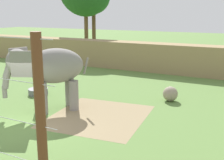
{
  "coord_description": "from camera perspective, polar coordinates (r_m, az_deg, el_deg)",
  "views": [
    {
      "loc": [
        8.59,
        -8.02,
        4.63
      ],
      "look_at": [
        2.26,
        4.12,
        1.4
      ],
      "focal_mm": 46.5,
      "sensor_mm": 36.0,
      "label": 1
    }
  ],
  "objects": [
    {
      "name": "dirt_patch",
      "position": [
        13.3,
        -2.6,
        -7.1
      ],
      "size": [
        4.61,
        5.01,
        0.01
      ],
      "primitive_type": "cube",
      "rotation": [
        0.0,
        0.0,
        0.11
      ],
      "color": "#937F5B",
      "rests_on": "ground"
    },
    {
      "name": "embankment_wall",
      "position": [
        23.73,
        6.01,
        4.67
      ],
      "size": [
        36.0,
        1.8,
        2.22
      ],
      "primitive_type": "cube",
      "color": "#997F56",
      "rests_on": "ground"
    },
    {
      "name": "ground_plane",
      "position": [
        12.63,
        -18.26,
        -8.94
      ],
      "size": [
        120.0,
        120.0,
        0.0
      ],
      "primitive_type": "plane",
      "color": "#5B7F3D"
    },
    {
      "name": "water_tub",
      "position": [
        17.13,
        -14.32,
        -2.2
      ],
      "size": [
        1.1,
        1.1,
        0.35
      ],
      "color": "slate",
      "rests_on": "ground"
    },
    {
      "name": "enrichment_ball",
      "position": [
        15.67,
        11.4,
        -2.68
      ],
      "size": [
        0.79,
        0.79,
        0.79
      ],
      "primitive_type": "sphere",
      "color": "gray",
      "rests_on": "ground"
    },
    {
      "name": "elephant",
      "position": [
        13.89,
        -12.32,
        2.1
      ],
      "size": [
        3.28,
        3.53,
        3.04
      ],
      "color": "gray",
      "rests_on": "ground"
    }
  ]
}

